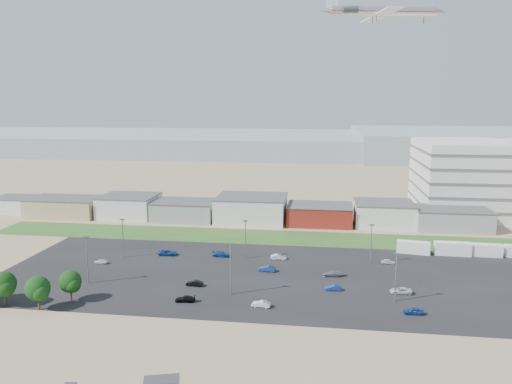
% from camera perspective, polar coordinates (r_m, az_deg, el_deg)
% --- Properties ---
extents(ground, '(700.00, 700.00, 0.00)m').
position_cam_1_polar(ground, '(95.14, -3.35, -13.31)').
color(ground, '#967B5F').
rests_on(ground, ground).
extents(parking_lot, '(120.00, 50.00, 0.01)m').
position_cam_1_polar(parking_lot, '(112.80, 1.20, -9.47)').
color(parking_lot, black).
rests_on(parking_lot, ground).
extents(grass_strip, '(160.00, 16.00, 0.02)m').
position_cam_1_polar(grass_strip, '(143.71, 0.74, -5.14)').
color(grass_strip, '#32501E').
rests_on(grass_strip, ground).
extents(hills_backdrop, '(700.00, 200.00, 9.00)m').
position_cam_1_polar(hills_backdrop, '(402.57, 11.24, 5.15)').
color(hills_backdrop, gray).
rests_on(hills_backdrop, ground).
extents(building_row, '(170.00, 20.00, 8.00)m').
position_cam_1_polar(building_row, '(163.83, -4.32, -1.83)').
color(building_row, silver).
rests_on(building_row, ground).
extents(box_trailer_a, '(8.49, 3.92, 3.07)m').
position_cam_1_polar(box_trailer_a, '(134.18, 17.53, -6.06)').
color(box_trailer_a, silver).
rests_on(box_trailer_a, ground).
extents(box_trailer_b, '(8.81, 2.96, 3.28)m').
position_cam_1_polar(box_trailer_b, '(135.95, 21.52, -6.04)').
color(box_trailer_b, silver).
rests_on(box_trailer_b, ground).
extents(box_trailer_c, '(8.26, 2.79, 3.07)m').
position_cam_1_polar(box_trailer_c, '(138.20, 24.66, -6.05)').
color(box_trailer_c, silver).
rests_on(box_trailer_c, ground).
extents(tree_mid, '(5.07, 5.07, 7.61)m').
position_cam_1_polar(tree_mid, '(106.56, -26.89, -9.62)').
color(tree_mid, black).
rests_on(tree_mid, ground).
extents(tree_right, '(4.88, 4.88, 7.33)m').
position_cam_1_polar(tree_right, '(102.07, -23.67, -10.31)').
color(tree_right, black).
rests_on(tree_right, ground).
extents(tree_near, '(4.57, 4.57, 6.86)m').
position_cam_1_polar(tree_near, '(104.20, -20.45, -9.81)').
color(tree_near, black).
rests_on(tree_near, ground).
extents(lightpole_front_l, '(1.21, 0.50, 10.26)m').
position_cam_1_polar(lightpole_front_l, '(112.15, -18.73, -7.38)').
color(lightpole_front_l, slate).
rests_on(lightpole_front_l, ground).
extents(lightpole_front_m, '(1.25, 0.52, 10.59)m').
position_cam_1_polar(lightpole_front_m, '(100.51, -2.93, -8.77)').
color(lightpole_front_m, slate).
rests_on(lightpole_front_m, ground).
extents(lightpole_front_r, '(1.12, 0.47, 9.49)m').
position_cam_1_polar(lightpole_front_r, '(100.69, 15.65, -9.44)').
color(lightpole_front_r, slate).
rests_on(lightpole_front_r, ground).
extents(lightpole_back_l, '(1.15, 0.48, 9.76)m').
position_cam_1_polar(lightpole_back_l, '(128.10, -14.96, -5.13)').
color(lightpole_back_l, slate).
rests_on(lightpole_back_l, ground).
extents(lightpole_back_m, '(1.13, 0.47, 9.62)m').
position_cam_1_polar(lightpole_back_m, '(122.97, -1.20, -5.46)').
color(lightpole_back_m, slate).
rests_on(lightpole_back_m, ground).
extents(lightpole_back_r, '(1.13, 0.47, 9.60)m').
position_cam_1_polar(lightpole_back_r, '(122.17, 13.02, -5.83)').
color(lightpole_back_r, slate).
rests_on(lightpole_back_r, ground).
extents(airliner, '(52.74, 41.44, 13.85)m').
position_cam_1_polar(airliner, '(193.94, 14.37, 19.36)').
color(airliner, silver).
extents(parked_car_0, '(4.40, 2.11, 1.21)m').
position_cam_1_polar(parked_car_0, '(106.40, 16.22, -10.77)').
color(parked_car_0, silver).
rests_on(parked_car_0, ground).
extents(parked_car_1, '(3.53, 1.52, 1.13)m').
position_cam_1_polar(parked_car_1, '(105.06, 8.80, -10.77)').
color(parked_car_1, navy).
rests_on(parked_car_1, ground).
extents(parked_car_2, '(3.62, 1.51, 1.22)m').
position_cam_1_polar(parked_car_2, '(97.36, 17.57, -12.83)').
color(parked_car_2, navy).
rests_on(parked_car_2, ground).
extents(parked_car_3, '(4.03, 1.88, 1.14)m').
position_cam_1_polar(parked_car_3, '(99.34, -8.10, -12.00)').
color(parked_car_3, black).
rests_on(parked_car_3, ground).
extents(parked_car_4, '(3.66, 1.53, 1.18)m').
position_cam_1_polar(parked_car_4, '(107.05, -7.04, -10.31)').
color(parked_car_4, black).
rests_on(parked_car_4, ground).
extents(parked_car_5, '(3.23, 1.38, 1.09)m').
position_cam_1_polar(parked_car_5, '(125.80, -17.29, -7.59)').
color(parked_car_5, silver).
rests_on(parked_car_5, ground).
extents(parked_car_6, '(4.53, 2.05, 1.29)m').
position_cam_1_polar(parked_car_6, '(125.89, -4.00, -7.08)').
color(parked_car_6, navy).
rests_on(parked_car_6, ground).
extents(parked_car_7, '(3.98, 1.63, 1.28)m').
position_cam_1_polar(parked_car_7, '(114.90, 1.27, -8.76)').
color(parked_car_7, navy).
rests_on(parked_car_7, ground).
extents(parked_car_8, '(3.31, 1.36, 1.12)m').
position_cam_1_polar(parked_car_8, '(124.19, 14.87, -7.69)').
color(parked_car_8, silver).
rests_on(parked_car_8, ground).
extents(parked_car_9, '(4.83, 2.40, 1.32)m').
position_cam_1_polar(parked_car_9, '(128.54, -10.03, -6.85)').
color(parked_car_9, navy).
rests_on(parked_car_9, ground).
extents(parked_car_11, '(3.94, 1.63, 1.27)m').
position_cam_1_polar(parked_car_11, '(123.53, 2.59, -7.41)').
color(parked_car_11, silver).
rests_on(parked_car_11, ground).
extents(parked_car_12, '(4.50, 2.15, 1.27)m').
position_cam_1_polar(parked_car_12, '(113.17, 8.70, -9.18)').
color(parked_car_12, '#A5A5AA').
rests_on(parked_car_12, ground).
extents(parked_car_13, '(3.71, 1.67, 1.18)m').
position_cam_1_polar(parked_car_13, '(96.09, 0.59, -12.67)').
color(parked_car_13, silver).
rests_on(parked_car_13, ground).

